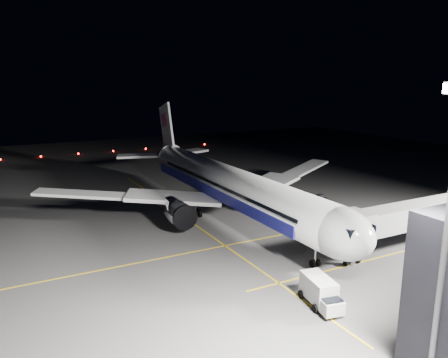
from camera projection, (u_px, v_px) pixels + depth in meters
ground at (229, 218)px, 67.38m from camera, size 200.00×200.00×0.00m
guide_line_main at (264, 238)px, 58.76m from camera, size 0.25×80.00×0.01m
guide_line_cross at (193, 224)px, 64.64m from camera, size 70.00×0.25×0.01m
guide_line_side at (387, 255)px, 52.97m from camera, size 0.25×40.00×0.01m
airliner at (226, 184)px, 67.16m from camera, size 61.48×54.22×16.64m
jet_bridge at (435, 210)px, 55.63m from camera, size 3.60×34.40×6.30m
taxiway_lights at (113, 151)px, 129.40m from camera, size 0.44×60.44×0.44m
service_truck at (321, 292)px, 40.75m from camera, size 5.54×3.06×2.68m
baggage_tug at (320, 200)px, 74.66m from camera, size 2.47×2.03×1.72m
safety_cone_a at (253, 214)px, 68.66m from camera, size 0.35×0.35×0.53m
safety_cone_b at (294, 201)px, 75.51m from camera, size 0.40×0.40×0.61m
safety_cone_c at (262, 212)px, 69.32m from camera, size 0.38×0.38×0.57m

